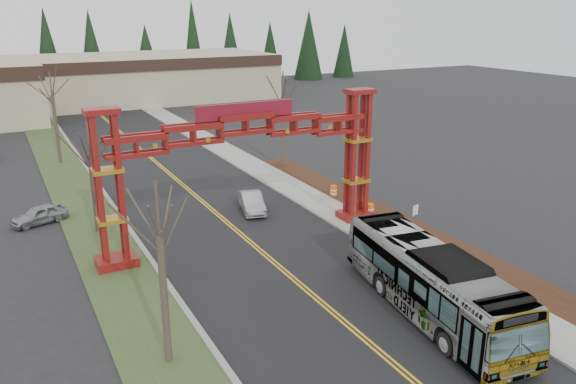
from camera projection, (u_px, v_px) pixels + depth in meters
road at (209, 207)px, 40.81m from camera, size 12.00×110.00×0.02m
lane_line_left at (208, 207)px, 40.76m from camera, size 0.12×100.00×0.01m
lane_line_right at (211, 207)px, 40.86m from camera, size 0.12×100.00×0.01m
curb_right at (284, 194)px, 43.52m from camera, size 0.30×110.00×0.15m
sidewalk_right at (300, 192)px, 44.16m from camera, size 2.60×110.00×0.14m
landscape_strip at (464, 255)px, 32.70m from camera, size 2.60×50.00×0.12m
grass_median at (95, 226)px, 37.25m from camera, size 4.00×110.00×0.08m
curb_left at (123, 220)px, 38.06m from camera, size 0.30×110.00×0.15m
gateway_arch at (246, 147)px, 33.08m from camera, size 18.20×1.60×8.90m
retail_building_east at (148, 77)px, 90.43m from camera, size 38.00×20.30×7.00m
conifer_treeline at (72, 55)px, 95.33m from camera, size 116.10×5.60×13.00m
transit_bus at (431, 281)px, 26.04m from camera, size 4.42×12.20×3.32m
silver_sedan at (252, 202)px, 39.86m from camera, size 2.39×4.30×1.34m
parked_car_near_a at (39, 215)px, 37.57m from camera, size 3.93×2.51×1.24m
bare_tree_median_near at (159, 232)px, 21.13m from camera, size 3.02×3.02×7.70m
bare_tree_median_mid at (90, 155)px, 34.71m from camera, size 3.16×3.16×7.25m
bare_tree_median_far at (52, 96)px, 50.79m from camera, size 3.22×3.22×8.47m
bare_tree_right_far at (283, 96)px, 49.67m from camera, size 3.26×3.26×8.62m
street_sign at (415, 215)px, 34.43m from camera, size 0.51×0.21×2.32m
barrel_south at (370, 211)px, 38.60m from camera, size 0.55×0.55×1.02m
barrel_mid at (364, 207)px, 39.20m from camera, size 0.59×0.59×1.09m
barrel_north at (334, 191)px, 42.92m from camera, size 0.50×0.50×0.93m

